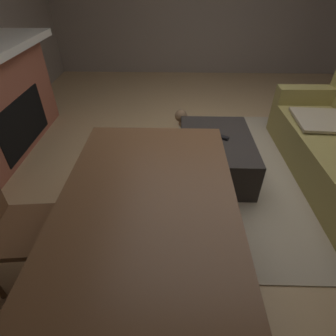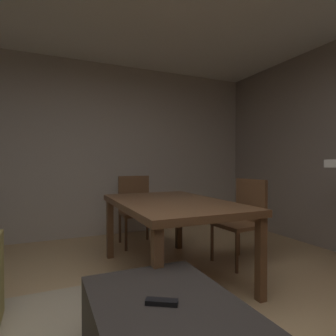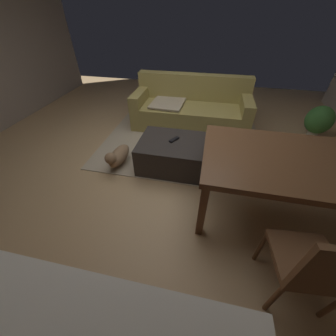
{
  "view_description": "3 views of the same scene",
  "coord_description": "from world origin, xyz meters",
  "px_view_note": "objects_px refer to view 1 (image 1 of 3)",
  "views": [
    {
      "loc": [
        2.47,
        -0.51,
        1.8
      ],
      "look_at": [
        0.82,
        -0.56,
        0.54
      ],
      "focal_mm": 28.75,
      "sensor_mm": 36.0,
      "label": 1
    },
    {
      "loc": [
        -1.11,
        0.47,
        1.11
      ],
      "look_at": [
        0.85,
        -0.4,
        1.07
      ],
      "focal_mm": 29.49,
      "sensor_mm": 36.0,
      "label": 2
    },
    {
      "loc": [
        0.54,
        -2.35,
        1.86
      ],
      "look_at": [
        0.25,
        -0.99,
        0.71
      ],
      "focal_mm": 21.46,
      "sensor_mm": 36.0,
      "label": 3
    }
  ],
  "objects_px": {
    "ottoman_coffee_table": "(215,156)",
    "dining_chair_south": "(4,221)",
    "small_dog": "(196,123)",
    "dining_table": "(148,207)",
    "tv_remote": "(221,137)"
  },
  "relations": [
    {
      "from": "dining_table",
      "to": "small_dog",
      "type": "bearing_deg",
      "value": 168.01
    },
    {
      "from": "dining_table",
      "to": "ottoman_coffee_table",
      "type": "bearing_deg",
      "value": 154.33
    },
    {
      "from": "ottoman_coffee_table",
      "to": "dining_chair_south",
      "type": "height_order",
      "value": "dining_chair_south"
    },
    {
      "from": "small_dog",
      "to": "tv_remote",
      "type": "bearing_deg",
      "value": 13.79
    },
    {
      "from": "dining_chair_south",
      "to": "small_dog",
      "type": "bearing_deg",
      "value": 146.51
    },
    {
      "from": "ottoman_coffee_table",
      "to": "dining_chair_south",
      "type": "distance_m",
      "value": 1.94
    },
    {
      "from": "ottoman_coffee_table",
      "to": "dining_table",
      "type": "bearing_deg",
      "value": -25.67
    },
    {
      "from": "ottoman_coffee_table",
      "to": "dining_chair_south",
      "type": "relative_size",
      "value": 1.04
    },
    {
      "from": "ottoman_coffee_table",
      "to": "tv_remote",
      "type": "xyz_separation_m",
      "value": [
        -0.02,
        0.03,
        0.22
      ]
    },
    {
      "from": "tv_remote",
      "to": "small_dog",
      "type": "height_order",
      "value": "tv_remote"
    },
    {
      "from": "ottoman_coffee_table",
      "to": "small_dog",
      "type": "distance_m",
      "value": 0.8
    },
    {
      "from": "tv_remote",
      "to": "dining_table",
      "type": "bearing_deg",
      "value": 4.63
    },
    {
      "from": "dining_chair_south",
      "to": "small_dog",
      "type": "xyz_separation_m",
      "value": [
        -2.0,
        1.32,
        -0.35
      ]
    },
    {
      "from": "small_dog",
      "to": "dining_chair_south",
      "type": "bearing_deg",
      "value": -33.49
    },
    {
      "from": "ottoman_coffee_table",
      "to": "dining_table",
      "type": "height_order",
      "value": "dining_table"
    }
  ]
}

